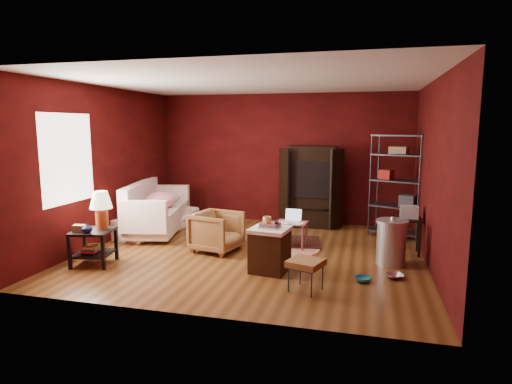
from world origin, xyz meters
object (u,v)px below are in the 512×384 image
Objects in this scene: laptop_desk at (292,225)px; wire_shelving at (398,182)px; side_table at (97,221)px; tv_armoire at (311,185)px; hamper at (270,249)px; sofa at (157,214)px; armchair at (217,230)px.

wire_shelving reaches higher than laptop_desk.
tv_armoire reaches higher than side_table.
laptop_desk is at bearing -123.80° from wire_shelving.
tv_armoire reaches higher than hamper.
laptop_desk is 0.34× the size of wire_shelving.
hamper is 0.44× the size of tv_armoire.
side_table reaches higher than laptop_desk.
tv_armoire is at bearing -173.41° from wire_shelving.
sofa is 2.47× the size of hamper.
sofa is 2.49× the size of armchair.
hamper is at bearing 6.37° from side_table.
wire_shelving is (4.60, 0.78, 0.71)m from sofa.
hamper is (2.70, -1.74, -0.02)m from sofa.
side_table is 0.66× the size of tv_armoire.
tv_armoire reaches higher than armchair.
tv_armoire is at bearing 49.21° from side_table.
hamper is 3.06m from tv_armoire.
tv_armoire is at bearing -53.29° from sofa.
tv_armoire reaches higher than sofa.
hamper is at bearing -113.02° from armchair.
wire_shelving is at bearing -47.42° from armchair.
wire_shelving is (3.00, 1.74, 0.70)m from armchair.
side_table is at bearing -165.18° from sofa.
wire_shelving reaches higher than armchair.
tv_armoire is (2.90, 1.26, 0.52)m from sofa.
wire_shelving reaches higher than hamper.
laptop_desk is at bearing 85.94° from hamper.
wire_shelving is (1.81, 1.21, 0.66)m from laptop_desk.
armchair is at bearing 144.53° from hamper.
armchair is 2.62m from tv_armoire.
side_table reaches higher than sofa.
wire_shelving reaches higher than sofa.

